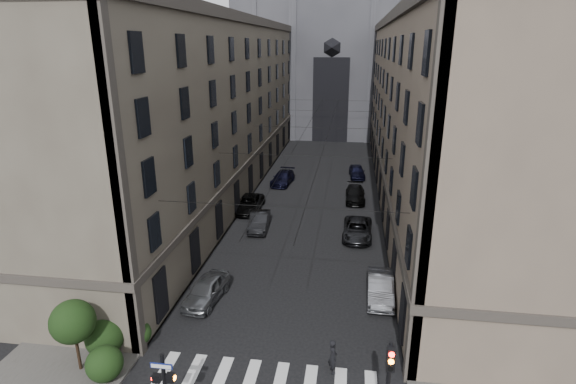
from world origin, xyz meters
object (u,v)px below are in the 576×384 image
at_px(traffic_light_right, 388,384).
at_px(car_right_near, 380,288).
at_px(car_left_near, 206,290).
at_px(car_left_midfar, 249,204).
at_px(car_left_far, 283,178).
at_px(car_right_midfar, 355,194).
at_px(pedestrian, 333,356).
at_px(gothic_tower, 335,34).
at_px(car_right_midnear, 357,229).
at_px(car_right_far, 357,171).
at_px(car_left_midnear, 259,221).

height_order(traffic_light_right, car_right_near, traffic_light_right).
bearing_deg(traffic_light_right, car_left_near, 137.28).
xyz_separation_m(car_left_midfar, car_left_far, (2.00, 9.55, -0.00)).
height_order(car_right_midfar, pedestrian, pedestrian).
height_order(gothic_tower, pedestrian, gothic_tower).
bearing_deg(pedestrian, car_right_near, -40.16).
relative_size(car_right_midnear, car_right_far, 1.19).
height_order(car_right_midfar, car_right_far, car_right_far).
relative_size(car_right_midfar, car_right_far, 1.12).
distance_m(car_left_midnear, car_right_far, 20.21).
xyz_separation_m(traffic_light_right, car_right_midfar, (-1.17, 31.34, -2.56)).
bearing_deg(car_left_midnear, car_left_far, 85.77).
bearing_deg(car_left_midnear, car_right_midnear, -8.33).
distance_m(car_left_far, pedestrian, 32.79).
distance_m(car_left_midnear, car_left_far, 14.02).
height_order(car_left_near, pedestrian, pedestrian).
distance_m(car_left_far, car_right_far, 9.76).
relative_size(gothic_tower, car_left_far, 11.22).
relative_size(car_left_near, pedestrian, 2.46).
height_order(car_right_midnear, pedestrian, pedestrian).
relative_size(car_left_midnear, car_left_midfar, 0.85).
bearing_deg(pedestrian, gothic_tower, -17.14).
bearing_deg(car_left_near, car_right_near, 16.54).
bearing_deg(car_right_midfar, car_left_midnear, -134.48).
height_order(traffic_light_right, car_right_far, traffic_light_right).
height_order(gothic_tower, car_right_midnear, gothic_tower).
xyz_separation_m(gothic_tower, car_right_midfar, (4.43, -41.70, -17.07)).
xyz_separation_m(car_right_midfar, car_right_far, (0.20, 9.10, 0.04)).
bearing_deg(gothic_tower, car_left_midnear, -94.73).
distance_m(gothic_tower, car_left_midnear, 53.73).
height_order(traffic_light_right, pedestrian, traffic_light_right).
xyz_separation_m(traffic_light_right, car_left_midnear, (-9.80, 22.26, -2.53)).
height_order(car_left_near, car_right_midfar, car_left_near).
height_order(car_left_near, car_left_midnear, car_left_near).
xyz_separation_m(traffic_light_right, car_left_near, (-10.78, 9.95, -2.50)).
bearing_deg(car_right_midfar, car_right_far, 87.78).
relative_size(car_left_far, car_right_midnear, 0.97).
bearing_deg(car_left_far, car_right_far, 31.25).
bearing_deg(traffic_light_right, gothic_tower, 94.38).
relative_size(traffic_light_right, car_left_midfar, 0.96).
bearing_deg(car_left_midnear, car_right_far, 59.88).
height_order(traffic_light_right, car_right_midfar, traffic_light_right).
relative_size(traffic_light_right, car_right_far, 1.16).
height_order(traffic_light_right, car_left_near, traffic_light_right).
bearing_deg(car_left_midnear, car_right_near, -49.57).
height_order(gothic_tower, car_right_midfar, gothic_tower).
distance_m(car_left_midfar, car_left_far, 9.76).
height_order(car_left_near, car_right_near, car_left_near).
distance_m(traffic_light_right, car_right_far, 40.53).
relative_size(gothic_tower, car_right_near, 12.26).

